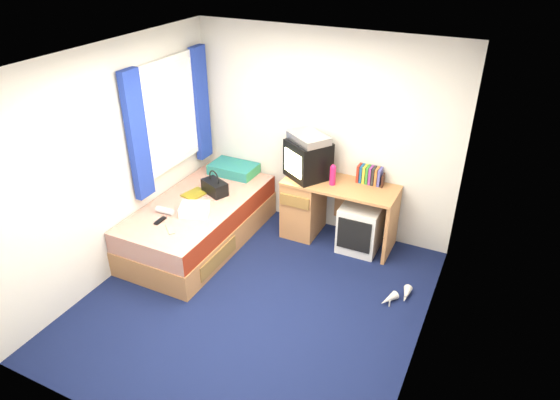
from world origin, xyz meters
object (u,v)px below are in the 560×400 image
at_px(remote_control, 160,221).
at_px(white_heels, 397,297).
at_px(colour_swatch_fan, 170,229).
at_px(aerosol_can, 332,174).
at_px(vcr, 309,138).
at_px(picture_frame, 383,180).
at_px(bed, 200,222).
at_px(crt_tv, 308,159).
at_px(pink_water_bottle, 333,176).
at_px(towel, 195,210).
at_px(desk, 318,205).
at_px(pillow, 234,169).
at_px(storage_cube, 360,227).
at_px(handbag, 215,187).
at_px(magazine, 195,194).
at_px(water_bottle, 165,211).

bearing_deg(remote_control, white_heels, 11.26).
height_order(colour_swatch_fan, remote_control, remote_control).
bearing_deg(aerosol_can, vcr, -174.76).
bearing_deg(picture_frame, bed, -158.70).
relative_size(crt_tv, white_heels, 1.53).
xyz_separation_m(vcr, remote_control, (-1.16, -1.31, -0.68)).
xyz_separation_m(pink_water_bottle, towel, (-1.25, -0.94, -0.27)).
height_order(aerosol_can, remote_control, aerosol_can).
bearing_deg(desk, remote_control, -134.92).
bearing_deg(pillow, storage_cube, -4.19).
distance_m(pillow, handbag, 0.57).
bearing_deg(magazine, vcr, 28.29).
distance_m(picture_frame, towel, 2.12).
xyz_separation_m(storage_cube, aerosol_can, (-0.42, 0.09, 0.55)).
xyz_separation_m(desk, vcr, (-0.14, 0.00, 0.83)).
relative_size(desk, water_bottle, 6.50).
distance_m(desk, pink_water_bottle, 0.49).
relative_size(desk, colour_swatch_fan, 5.91).
height_order(pink_water_bottle, colour_swatch_fan, pink_water_bottle).
bearing_deg(vcr, white_heels, 3.47).
bearing_deg(water_bottle, aerosol_can, 37.97).
height_order(handbag, colour_swatch_fan, handbag).
bearing_deg(aerosol_can, magazine, -155.75).
height_order(storage_cube, white_heels, storage_cube).
relative_size(crt_tv, towel, 1.91).
height_order(pillow, crt_tv, crt_tv).
relative_size(storage_cube, handbag, 1.54).
distance_m(desk, towel, 1.47).
xyz_separation_m(pillow, handbag, (0.08, -0.56, 0.02)).
relative_size(picture_frame, water_bottle, 0.70).
height_order(vcr, remote_control, vcr).
bearing_deg(remote_control, desk, 44.78).
relative_size(aerosol_can, colour_swatch_fan, 0.74).
height_order(storage_cube, handbag, handbag).
bearing_deg(vcr, colour_swatch_fan, -90.95).
relative_size(bed, handbag, 5.50).
bearing_deg(vcr, remote_control, -97.63).
relative_size(aerosol_can, white_heels, 0.42).
xyz_separation_m(magazine, colour_swatch_fan, (0.20, -0.76, -0.00)).
bearing_deg(pillow, colour_swatch_fan, -86.75).
height_order(bed, water_bottle, water_bottle).
bearing_deg(bed, pillow, 90.79).
height_order(picture_frame, towel, picture_frame).
height_order(bed, aerosol_can, aerosol_can).
height_order(towel, white_heels, towel).
bearing_deg(white_heels, water_bottle, -172.22).
height_order(pillow, colour_swatch_fan, pillow).
height_order(bed, pink_water_bottle, pink_water_bottle).
height_order(towel, magazine, towel).
relative_size(towel, magazine, 1.10).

